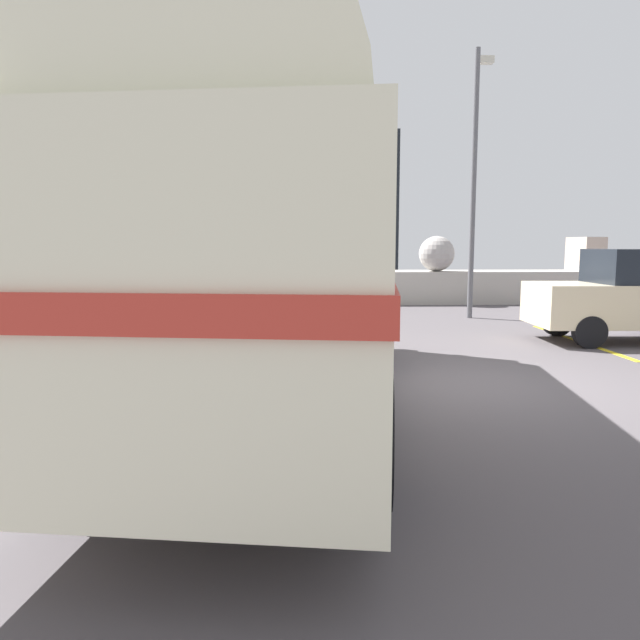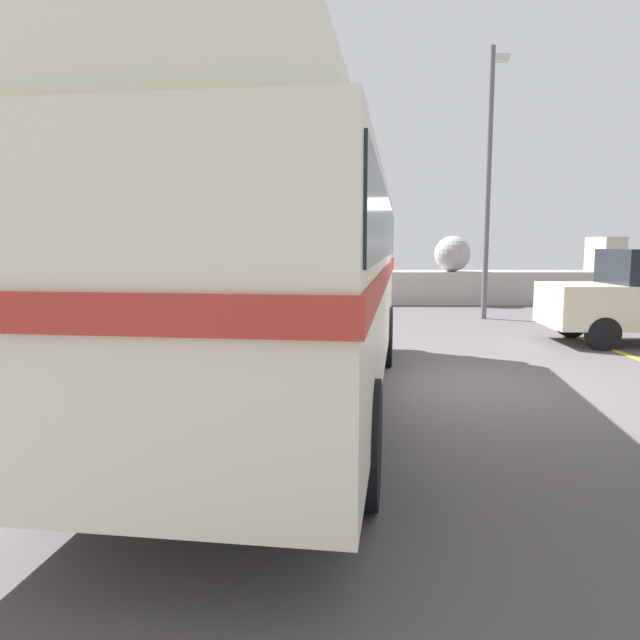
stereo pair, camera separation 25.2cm
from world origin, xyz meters
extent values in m
cube|color=#514B4E|center=(0.00, 0.00, 0.01)|extent=(32.00, 26.00, 0.02)
cube|color=#B1ACA1|center=(0.00, 11.80, 0.55)|extent=(31.36, 1.80, 1.10)
cube|color=#C3A4A8|center=(-12.03, 11.76, 1.55)|extent=(1.02, 1.07, 0.91)
cube|color=#C0A4AD|center=(-7.76, 11.34, 1.46)|extent=(0.77, 0.82, 0.72)
sphere|color=#AB9D99|center=(-2.50, 12.16, 1.73)|extent=(1.26, 1.26, 1.26)
sphere|color=#A9A39F|center=(2.26, 11.36, 1.69)|extent=(1.17, 1.17, 1.17)
cube|color=#B9A696|center=(7.64, 12.07, 1.67)|extent=(1.02, 1.28, 1.15)
cube|color=yellow|center=(3.39, 3.50, 0.02)|extent=(0.12, 4.40, 0.01)
cylinder|color=black|center=(-3.21, 1.50, 0.50)|extent=(0.40, 0.99, 0.96)
cylinder|color=black|center=(-1.02, 1.21, 0.50)|extent=(0.40, 0.99, 0.96)
cylinder|color=black|center=(-3.90, -3.66, 0.50)|extent=(0.40, 0.99, 0.96)
cylinder|color=black|center=(-1.71, -3.95, 0.50)|extent=(0.40, 0.99, 0.96)
cube|color=beige|center=(-2.46, -1.23, 1.57)|extent=(3.49, 8.64, 2.10)
cylinder|color=beige|center=(-2.46, -1.23, 2.62)|extent=(3.25, 8.28, 2.20)
cube|color=#BD3529|center=(-2.46, -1.23, 1.63)|extent=(3.55, 8.73, 0.20)
cube|color=black|center=(-2.46, -1.23, 2.15)|extent=(3.48, 8.32, 0.64)
cube|color=silver|center=(-1.90, 3.01, 0.70)|extent=(2.28, 0.46, 0.28)
cylinder|color=black|center=(3.20, 2.67, 0.33)|extent=(0.63, 0.22, 0.62)
cylinder|color=black|center=(3.25, 4.20, 0.33)|extent=(0.63, 0.22, 0.62)
cylinder|color=#5B5B60|center=(2.28, 7.45, 3.48)|extent=(0.14, 0.14, 6.96)
cube|color=beige|center=(2.68, 8.12, 6.86)|extent=(0.44, 0.24, 0.18)
camera|label=1|loc=(-2.24, -8.12, 1.94)|focal=32.98mm
camera|label=2|loc=(-1.99, -8.12, 1.94)|focal=32.98mm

